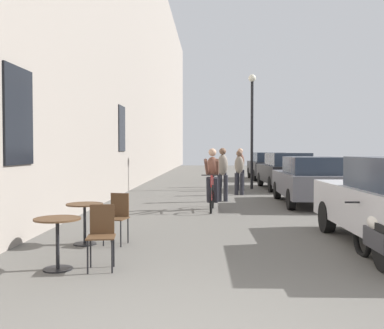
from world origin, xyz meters
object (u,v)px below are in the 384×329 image
Objects in this scene: cyclist_on_bicycle at (212,181)px; parked_car_fourth at (267,165)px; cafe_chair_mid_toward_street at (118,215)px; cafe_table_mid at (85,215)px; cafe_table_near at (57,232)px; parked_car_third at (285,170)px; cafe_chair_near_toward_street at (101,232)px; street_lamp at (252,116)px; parked_car_second at (310,180)px; parked_motorcycle at (382,239)px; pedestrian_far at (240,167)px; pedestrian_near at (223,171)px; pedestrian_mid at (239,170)px; pedestrian_furthest at (223,166)px.

cyclist_on_bicycle is 13.03m from parked_car_fourth.
parked_car_fourth is at bearing 74.29° from cafe_chair_mid_toward_street.
cafe_chair_mid_toward_street reaches higher than cafe_table_mid.
cafe_table_near is 1.00× the size of cafe_table_mid.
parked_car_third reaches higher than parked_car_fourth.
street_lamp is at bearing 75.64° from cafe_chair_near_toward_street.
parked_motorcycle is (-0.61, -7.20, -0.35)m from parked_car_second.
pedestrian_far reaches higher than parked_car_second.
cafe_chair_near_toward_street is at bearing -103.22° from pedestrian_near.
parked_car_third reaches higher than cafe_table_mid.
parked_car_third is (3.12, 6.54, -0.01)m from cyclist_on_bicycle.
pedestrian_near is at bearing 72.99° from cafe_table_near.
cyclist_on_bicycle reaches higher than parked_motorcycle.
street_lamp is at bearing 173.06° from parked_car_third.
pedestrian_near is at bearing -121.44° from parked_car_third.
pedestrian_near is 0.35× the size of street_lamp.
pedestrian_far is 7.02m from parked_car_fourth.
cafe_chair_near_toward_street is 0.51× the size of pedestrian_near.
parked_car_fourth is (1.41, 5.94, -2.31)m from street_lamp.
cafe_chair_mid_toward_street is 0.51× the size of pedestrian_near.
street_lamp is at bearing 70.56° from cafe_table_mid.
parked_car_fourth is at bearing 76.07° from pedestrian_mid.
cafe_chair_mid_toward_street is 0.54× the size of pedestrian_mid.
parked_car_third reaches higher than cafe_table_near.
cyclist_on_bicycle is 6.36m from parked_motorcycle.
cafe_chair_mid_toward_street is 0.20× the size of parked_car_fourth.
parked_car_second reaches higher than cafe_table_mid.
parked_car_third is at bearing 17.75° from pedestrian_far.
pedestrian_mid is at bearing 125.18° from parked_car_second.
parked_car_fourth is at bearing 89.93° from parked_car_third.
parked_car_third is 1.01× the size of parked_car_fourth.
cafe_table_mid is 0.16× the size of parked_car_third.
cafe_chair_mid_toward_street is 0.52× the size of pedestrian_furthest.
cafe_chair_mid_toward_street is at bearing -128.89° from parked_car_second.
pedestrian_mid is 3.47m from street_lamp.
parked_car_fourth reaches higher than parked_car_second.
pedestrian_far is at bearing 84.97° from pedestrian_mid.
street_lamp is at bearing 55.37° from pedestrian_far.
cafe_table_mid is 12.32m from parked_car_third.
pedestrian_far is at bearing 74.62° from cafe_table_near.
cafe_chair_mid_toward_street is at bearing 74.57° from cafe_table_near.
parked_car_second is 11.34m from parked_car_fourth.
cafe_chair_mid_toward_street reaches higher than parked_motorcycle.
parked_car_third reaches higher than parked_motorcycle.
parked_motorcycle is at bearing -82.10° from pedestrian_furthest.
cafe_table_mid is 0.81× the size of cafe_chair_mid_toward_street.
parked_motorcycle reaches higher than cafe_table_near.
parked_motorcycle is at bearing -87.06° from street_lamp.
cafe_table_near is at bearing -107.01° from pedestrian_near.
pedestrian_mid reaches higher than parked_car_third.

